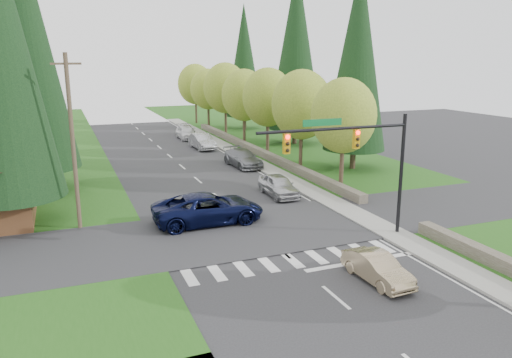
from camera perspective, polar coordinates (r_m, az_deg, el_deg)
ground at (r=22.38m, az=7.79°, el=-12.17°), size 120.00×120.00×0.00m
grass_east at (r=45.05m, az=9.87°, el=1.08°), size 14.00×110.00×0.06m
grass_west at (r=38.80m, az=-25.13°, el=-2.08°), size 14.00×110.00×0.06m
cross_street at (r=29.05m, az=0.06°, el=-5.83°), size 120.00×8.00×0.10m
sidewalk_east at (r=44.03m, az=1.70°, el=1.04°), size 1.80×80.00×0.13m
curb_east at (r=43.71m, az=0.68°, el=0.95°), size 0.20×80.00×0.13m
stone_wall_north at (r=51.85m, az=-0.05°, el=3.30°), size 0.70×40.00×0.70m
traffic_signal at (r=26.70m, az=11.64°, el=3.21°), size 8.70×0.37×6.80m
utility_pole at (r=29.82m, az=-20.21°, el=4.03°), size 1.60×0.24×10.00m
decid_tree_0 at (r=37.12m, az=9.98°, el=7.13°), size 4.80×4.80×8.37m
decid_tree_1 at (r=43.24m, az=5.24°, el=8.45°), size 5.20×5.20×8.80m
decid_tree_2 at (r=49.48m, az=1.35°, el=9.31°), size 5.00×5.00×8.82m
decid_tree_3 at (r=56.03m, az=-1.37°, el=9.56°), size 5.00×5.00×8.55m
decid_tree_4 at (r=62.64m, az=-3.53°, el=10.34°), size 5.40×5.40×9.18m
decid_tree_5 at (r=69.30m, az=-5.51°, el=10.18°), size 4.80×4.80×8.30m
decid_tree_6 at (r=76.04m, az=-6.94°, el=10.70°), size 5.20×5.20×8.86m
conifer_w_c at (r=39.54m, az=-25.19°, el=14.74°), size 6.46×6.46×20.80m
conifer_w_e at (r=45.63m, az=-27.21°, el=12.96°), size 5.78×5.78×18.80m
conifer_e_a at (r=44.53m, az=11.52°, el=13.54°), size 5.44×5.44×17.80m
conifer_e_b at (r=57.25m, az=4.60°, el=14.74°), size 6.12×6.12×19.80m
conifer_e_c at (r=69.75m, az=-1.37°, el=13.35°), size 5.10×5.10×16.80m
sedan_champagne at (r=23.12m, az=13.69°, el=-9.84°), size 1.53×3.91×1.27m
suv_navy at (r=30.06m, az=-5.47°, el=-3.37°), size 6.66×3.10×1.84m
parked_car_a at (r=35.93m, az=2.61°, el=-0.73°), size 1.85×4.52×1.53m
parked_car_b at (r=45.63m, az=-1.50°, el=2.40°), size 2.53×5.49×1.55m
parked_car_c at (r=54.84m, az=-6.17°, el=4.29°), size 1.97×5.06×1.64m
parked_car_d at (r=61.82m, az=-7.98°, el=5.28°), size 1.94×4.72×1.60m
parked_car_e at (r=64.39m, az=-7.92°, el=5.51°), size 2.00×4.71×1.36m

